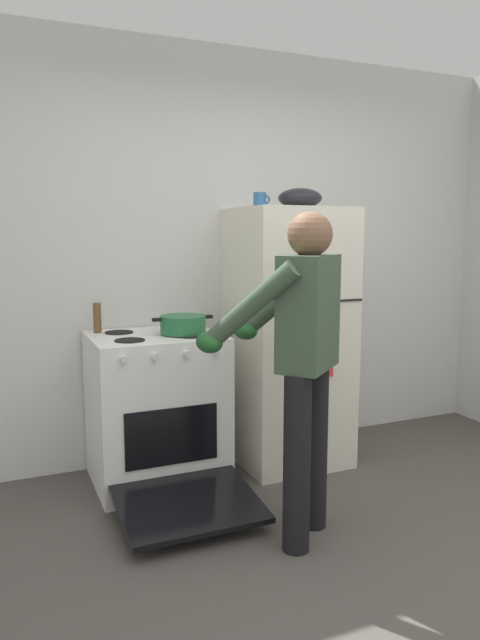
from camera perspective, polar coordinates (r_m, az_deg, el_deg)
The scene contains 9 objects.
ground at distance 2.71m, azimuth 13.96°, elevation -25.35°, with size 8.00×8.00×0.00m, color #4C4742.
kitchen_wall_back at distance 3.98m, azimuth -2.57°, elevation 6.27°, with size 6.00×0.10×2.70m, color silver.
refrigerator at distance 3.84m, azimuth 4.62°, elevation -1.63°, with size 0.68×0.72×1.66m.
stove_range at distance 3.60m, azimuth -8.07°, elevation -8.71°, with size 0.76×1.22×0.91m.
person_cook at distance 2.81m, azimuth 5.87°, elevation -2.68°, with size 0.69×0.74×1.60m.
red_pot at distance 3.50m, azimuth -5.57°, elevation -0.42°, with size 0.37×0.27×0.11m.
coffee_mug at distance 3.76m, azimuth 1.97°, elevation 11.60°, with size 0.11×0.08×0.10m.
pepper_mill at distance 3.63m, azimuth -13.73°, elevation 0.25°, with size 0.05×0.05×0.18m, color brown.
mixing_bowl at distance 3.83m, azimuth 5.86°, elevation 11.72°, with size 0.28×0.28×0.13m, color black.
Camera 1 is at (-1.41, -1.77, 1.50)m, focal length 32.86 mm.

